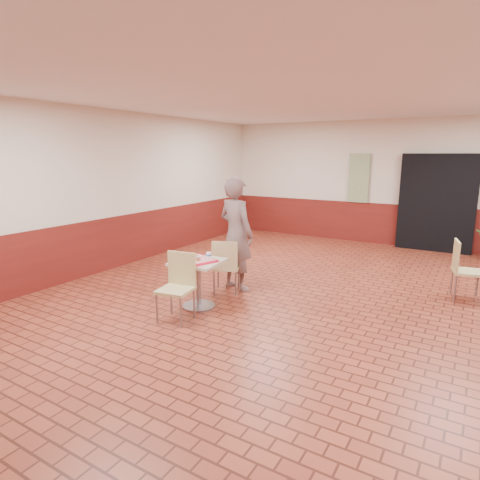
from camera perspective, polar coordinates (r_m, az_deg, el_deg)
The scene contains 13 objects.
room_shell at distance 5.59m, azimuth 9.40°, elevation 4.95°, with size 8.01×10.01×3.01m.
wainscot_band at distance 5.80m, azimuth 9.06°, elevation -4.91°, with size 8.00×10.00×1.00m.
corridor_doorway at distance 10.13m, azimuth 26.18°, elevation 4.74°, with size 1.60×0.22×2.20m, color black.
promo_poster at distance 10.45m, azimuth 16.54°, elevation 8.43°, with size 0.50×0.03×1.20m, color gray.
main_table at distance 5.81m, azimuth -5.96°, elevation -5.11°, with size 0.66×0.66×0.70m.
chair_main_front at distance 5.42m, azimuth -8.81°, elevation -6.05°, with size 0.48×0.48×0.90m.
chair_main_back at distance 6.34m, azimuth -2.04°, elevation -3.41°, with size 0.53×0.53×0.87m.
customer at distance 6.45m, azimuth -0.57°, elevation 0.84°, with size 0.67×0.44×1.84m, color #745D5A.
serving_tray at distance 5.74m, azimuth -6.01°, elevation -2.80°, with size 0.49×0.38×0.03m.
ring_donut at distance 5.84m, azimuth -6.53°, elevation -2.23°, with size 0.10×0.10×0.03m, color #D08E4C.
long_john_donut at distance 5.66m, azimuth -6.23°, elevation -2.63°, with size 0.16×0.10×0.05m.
paper_cup at distance 5.72m, azimuth -4.46°, elevation -2.19°, with size 0.07×0.07×0.09m.
chair_second_left at distance 7.00m, azimuth 29.15°, elevation -3.32°, with size 0.49×0.49×0.90m.
Camera 1 is at (2.04, -5.16, 2.18)m, focal length 30.00 mm.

